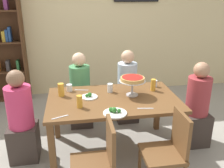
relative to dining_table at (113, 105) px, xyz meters
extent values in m
plane|color=gray|center=(0.00, 0.00, -0.65)|extent=(12.00, 12.00, 0.00)
cube|color=beige|center=(0.00, 2.20, 0.75)|extent=(8.00, 0.12, 2.80)
cube|color=brown|center=(0.00, 0.00, 0.07)|extent=(1.59, 0.97, 0.04)
cube|color=brown|center=(-0.74, -0.43, -0.30)|extent=(0.07, 0.07, 0.70)
cube|color=brown|center=(0.74, -0.43, -0.30)|extent=(0.07, 0.07, 0.70)
cube|color=brown|center=(-0.74, 0.43, -0.30)|extent=(0.07, 0.07, 0.70)
cube|color=brown|center=(0.74, 0.43, -0.30)|extent=(0.07, 0.07, 0.70)
cube|color=#4C2D19|center=(-1.34, 1.98, 0.45)|extent=(0.03, 0.30, 2.20)
cube|color=#4C2D19|center=(-1.88, 1.98, -0.64)|extent=(1.04, 0.28, 0.02)
cube|color=#3D3838|center=(-1.66, 1.98, 0.02)|extent=(0.06, 0.13, 0.20)
cube|color=#2D6B38|center=(-1.48, 1.98, 0.02)|extent=(0.04, 0.13, 0.19)
cube|color=#B7932D|center=(-1.66, 1.98, 0.56)|extent=(0.06, 0.13, 0.19)
cube|color=navy|center=(-1.61, 1.98, 0.58)|extent=(0.04, 0.13, 0.21)
cube|color=navy|center=(-1.55, 1.98, 0.60)|extent=(0.04, 0.13, 0.26)
cube|color=#7A3370|center=(-1.55, 1.98, 1.12)|extent=(0.06, 0.13, 0.20)
cube|color=#382D28|center=(0.35, 0.80, -0.43)|extent=(0.34, 0.34, 0.45)
cylinder|color=silver|center=(0.35, 0.80, 0.05)|extent=(0.30, 0.30, 0.50)
sphere|color=tan|center=(0.35, 0.80, 0.40)|extent=(0.20, 0.20, 0.20)
cube|color=#382D28|center=(-1.11, 0.02, -0.43)|extent=(0.34, 0.34, 0.45)
cylinder|color=#D63866|center=(-1.11, 0.02, 0.05)|extent=(0.30, 0.30, 0.50)
sphere|color=#846047|center=(-1.11, 0.02, 0.40)|extent=(0.20, 0.20, 0.20)
cube|color=#382D28|center=(-0.38, 0.76, -0.43)|extent=(0.34, 0.34, 0.45)
cylinder|color=#4C935B|center=(-0.38, 0.76, 0.05)|extent=(0.30, 0.30, 0.50)
sphere|color=beige|center=(-0.38, 0.76, 0.40)|extent=(0.20, 0.20, 0.20)
cube|color=#382D28|center=(1.12, -0.01, -0.43)|extent=(0.34, 0.34, 0.45)
cylinder|color=#993338|center=(1.12, -0.01, 0.05)|extent=(0.30, 0.30, 0.50)
sphere|color=#A87A5B|center=(1.12, -0.01, 0.40)|extent=(0.20, 0.20, 0.20)
cube|color=brown|center=(0.37, -0.76, -0.22)|extent=(0.40, 0.40, 0.04)
cube|color=brown|center=(0.55, -0.76, 0.01)|extent=(0.04, 0.36, 0.42)
cylinder|color=brown|center=(0.19, -0.58, -0.45)|extent=(0.04, 0.04, 0.41)
cylinder|color=brown|center=(0.54, -0.58, -0.45)|extent=(0.04, 0.04, 0.41)
cube|color=brown|center=(-0.34, -0.82, -0.22)|extent=(0.40, 0.40, 0.04)
cube|color=brown|center=(-0.16, -0.82, 0.01)|extent=(0.04, 0.36, 0.42)
cylinder|color=silver|center=(0.25, 0.06, 0.09)|extent=(0.15, 0.15, 0.01)
cylinder|color=silver|center=(0.25, 0.06, 0.19)|extent=(0.03, 0.03, 0.17)
cylinder|color=silver|center=(0.25, 0.06, 0.28)|extent=(0.33, 0.33, 0.01)
cylinder|color=tan|center=(0.25, 0.06, 0.30)|extent=(0.30, 0.30, 0.04)
cylinder|color=maroon|center=(0.25, 0.06, 0.33)|extent=(0.26, 0.26, 0.00)
cylinder|color=white|center=(-0.05, -0.41, 0.09)|extent=(0.25, 0.25, 0.01)
sphere|color=#2D7028|center=(-0.01, -0.41, 0.12)|extent=(0.04, 0.04, 0.04)
sphere|color=#2D7028|center=(-0.09, -0.38, 0.13)|extent=(0.05, 0.05, 0.05)
sphere|color=#2D7028|center=(-0.06, -0.40, 0.13)|extent=(0.06, 0.06, 0.06)
cylinder|color=white|center=(-0.29, 0.07, 0.09)|extent=(0.21, 0.21, 0.01)
sphere|color=#2D7028|center=(-0.28, 0.07, 0.13)|extent=(0.05, 0.05, 0.05)
sphere|color=#2D7028|center=(-0.32, 0.06, 0.12)|extent=(0.04, 0.04, 0.04)
cylinder|color=gold|center=(-0.41, -0.19, 0.16)|extent=(0.07, 0.07, 0.14)
cylinder|color=gold|center=(0.56, 0.17, 0.17)|extent=(0.07, 0.07, 0.16)
cylinder|color=gold|center=(-0.63, 0.18, 0.17)|extent=(0.08, 0.08, 0.16)
cylinder|color=white|center=(0.63, 0.31, 0.13)|extent=(0.07, 0.07, 0.09)
cylinder|color=white|center=(-0.53, 0.33, 0.13)|extent=(0.07, 0.07, 0.09)
cylinder|color=white|center=(-0.01, 0.21, 0.14)|extent=(0.07, 0.07, 0.11)
cube|color=silver|center=(-0.37, 0.33, 0.09)|extent=(0.18, 0.06, 0.00)
cube|color=silver|center=(0.31, -0.34, 0.09)|extent=(0.18, 0.04, 0.00)
cube|color=silver|center=(-0.63, -0.40, 0.09)|extent=(0.17, 0.08, 0.00)
camera|label=1|loc=(-0.46, -2.74, 1.30)|focal=39.75mm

